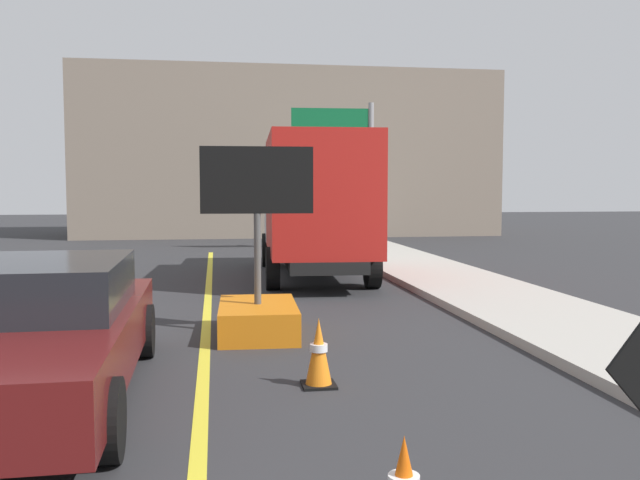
# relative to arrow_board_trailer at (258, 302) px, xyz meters

# --- Properties ---
(arrow_board_trailer) EXTENTS (1.60, 1.84, 2.70)m
(arrow_board_trailer) POSITION_rel_arrow_board_trailer_xyz_m (0.00, 0.00, 0.00)
(arrow_board_trailer) COLOR orange
(arrow_board_trailer) RESTS_ON ground
(box_truck) EXTENTS (2.65, 6.84, 3.27)m
(box_truck) POSITION_rel_arrow_board_trailer_xyz_m (1.73, 6.16, 1.30)
(box_truck) COLOR black
(box_truck) RESTS_ON ground
(pickup_car) EXTENTS (2.14, 5.10, 1.38)m
(pickup_car) POSITION_rel_arrow_board_trailer_xyz_m (-2.38, -2.72, 0.22)
(pickup_car) COLOR #591414
(pickup_car) RESTS_ON ground
(highway_guide_sign) EXTENTS (2.79, 0.26, 5.00)m
(highway_guide_sign) POSITION_rel_arrow_board_trailer_xyz_m (3.87, 13.01, 2.94)
(highway_guide_sign) COLOR gray
(highway_guide_sign) RESTS_ON ground
(far_building_block) EXTENTS (18.63, 6.68, 7.33)m
(far_building_block) POSITION_rel_arrow_board_trailer_xyz_m (2.77, 22.50, 3.19)
(far_building_block) COLOR gray
(far_building_block) RESTS_ON ground
(traffic_cone_mid_lane) EXTENTS (0.36, 0.36, 0.73)m
(traffic_cone_mid_lane) POSITION_rel_arrow_board_trailer_xyz_m (0.48, -2.68, -0.12)
(traffic_cone_mid_lane) COLOR black
(traffic_cone_mid_lane) RESTS_ON ground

